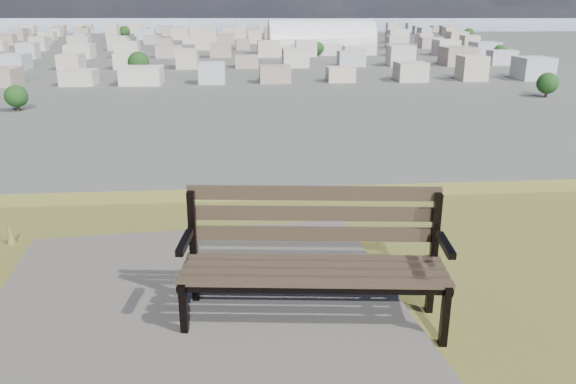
{
  "coord_description": "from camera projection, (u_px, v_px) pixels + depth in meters",
  "views": [
    {
      "loc": [
        -1.77,
        -1.94,
        27.11
      ],
      "look_at": [
        -1.31,
        3.38,
        25.3
      ],
      "focal_mm": 35.0,
      "sensor_mm": 36.0,
      "label": 1
    }
  ],
  "objects": [
    {
      "name": "park_bench",
      "position": [
        314.0,
        252.0,
        3.77
      ],
      "size": [
        1.8,
        0.75,
        0.91
      ],
      "rotation": [
        0.0,
        0.0,
        -0.11
      ],
      "color": "#3A2C21",
      "rests_on": "hilltop_mesa"
    },
    {
      "name": "gravel_patch",
      "position": [
        201.0,
        364.0,
        3.39
      ],
      "size": [
        3.24,
        4.36,
        0.08
      ],
      "primitive_type": "cube",
      "rotation": [
        0.0,
        0.0,
        0.09
      ],
      "color": "#58544D",
      "rests_on": "hilltop_mesa"
    },
    {
      "name": "arena",
      "position": [
        321.0,
        43.0,
        308.69
      ],
      "size": [
        58.04,
        25.9,
        24.21
      ],
      "rotation": [
        0.0,
        0.0,
        0.03
      ],
      "color": "silver",
      "rests_on": "ground"
    },
    {
      "name": "city_blocks",
      "position": [
        241.0,
        39.0,
        381.78
      ],
      "size": [
        395.0,
        361.0,
        7.0
      ],
      "color": "beige",
      "rests_on": "ground"
    },
    {
      "name": "city_trees",
      "position": [
        194.0,
        45.0,
        308.03
      ],
      "size": [
        406.52,
        387.2,
        9.98
      ],
      "color": "#2E2117",
      "rests_on": "ground"
    },
    {
      "name": "bay_water",
      "position": [
        239.0,
        21.0,
        860.0
      ],
      "size": [
        2400.0,
        700.0,
        0.12
      ],
      "primitive_type": "cube",
      "color": "#98A5C1",
      "rests_on": "ground"
    },
    {
      "name": "far_hills",
      "position": [
        212.0,
        3.0,
        1321.54
      ],
      "size": [
        2050.0,
        340.0,
        60.0
      ],
      "color": "#9CAFC2",
      "rests_on": "ground"
    }
  ]
}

